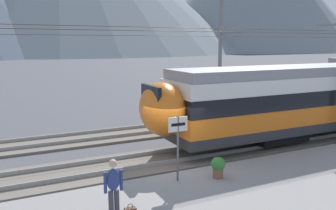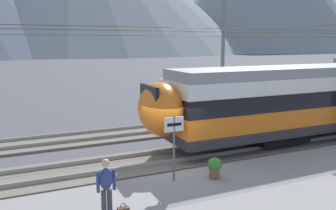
# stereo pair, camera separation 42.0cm
# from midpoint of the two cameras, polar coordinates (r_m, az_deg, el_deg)

# --- Properties ---
(ground_plane) EXTENTS (400.00, 400.00, 0.00)m
(ground_plane) POSITION_cam_midpoint_polar(r_m,az_deg,el_deg) (14.24, 0.18, -10.66)
(ground_plane) COLOR #4C4C51
(track_near) EXTENTS (120.00, 3.00, 0.28)m
(track_near) POSITION_cam_midpoint_polar(r_m,az_deg,el_deg) (15.38, -2.08, -8.80)
(track_near) COLOR #6B6359
(track_near) RESTS_ON ground
(track_far) EXTENTS (120.00, 3.00, 0.28)m
(track_far) POSITION_cam_midpoint_polar(r_m,az_deg,el_deg) (19.76, -7.85, -4.62)
(track_far) COLOR #6B6359
(track_far) RESTS_ON ground
(catenary_mast_far_side) EXTENTS (48.73, 2.29, 7.91)m
(catenary_mast_far_side) POSITION_cam_midpoint_polar(r_m,az_deg,el_deg) (24.17, 8.06, 7.73)
(catenary_mast_far_side) COLOR slate
(catenary_mast_far_side) RESTS_ON ground
(platform_sign) EXTENTS (0.70, 0.08, 2.25)m
(platform_sign) POSITION_cam_midpoint_polar(r_m,az_deg,el_deg) (12.10, 0.60, -4.73)
(platform_sign) COLOR #59595B
(platform_sign) RESTS_ON platform_slab
(passenger_walking) EXTENTS (0.53, 0.22, 1.69)m
(passenger_walking) POSITION_cam_midpoint_polar(r_m,az_deg,el_deg) (9.88, -9.97, -12.69)
(passenger_walking) COLOR #383842
(passenger_walking) RESTS_ON platform_slab
(potted_plant_platform_edge) EXTENTS (0.50, 0.50, 0.76)m
(potted_plant_platform_edge) POSITION_cam_midpoint_polar(r_m,az_deg,el_deg) (12.81, 7.09, -9.66)
(potted_plant_platform_edge) COLOR brown
(potted_plant_platform_edge) RESTS_ON platform_slab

